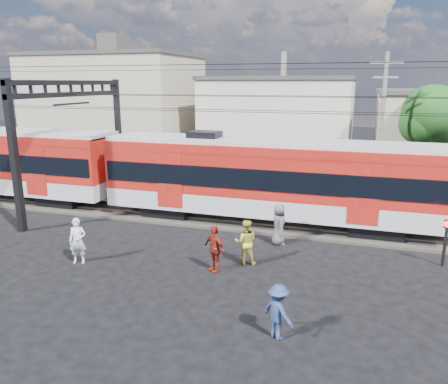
{
  "coord_description": "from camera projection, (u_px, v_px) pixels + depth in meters",
  "views": [
    {
      "loc": [
        4.96,
        -12.26,
        6.83
      ],
      "look_at": [
        -0.5,
        5.0,
        2.26
      ],
      "focal_mm": 35.0,
      "sensor_mm": 36.0,
      "label": 1
    }
  ],
  "objects": [
    {
      "name": "building_midwest",
      "position": [
        282.0,
        119.0,
        39.11
      ],
      "size": [
        12.24,
        12.24,
        7.3
      ],
      "color": "beige",
      "rests_on": "ground"
    },
    {
      "name": "building_west",
      "position": [
        116.0,
        106.0,
        40.47
      ],
      "size": [
        14.28,
        10.2,
        9.3
      ],
      "color": "tan",
      "rests_on": "ground"
    },
    {
      "name": "tree_near",
      "position": [
        434.0,
        118.0,
        27.36
      ],
      "size": [
        3.82,
        3.64,
        6.72
      ],
      "color": "#382619",
      "rests_on": "ground"
    },
    {
      "name": "utility_pole_mid",
      "position": [
        382.0,
        123.0,
        25.46
      ],
      "size": [
        1.8,
        0.24,
        8.5
      ],
      "color": "slate",
      "rests_on": "ground"
    },
    {
      "name": "crossing_signal",
      "position": [
        446.0,
        234.0,
        16.39
      ],
      "size": [
        0.27,
        0.27,
        1.85
      ],
      "color": "black",
      "rests_on": "ground"
    },
    {
      "name": "pedestrian_d",
      "position": [
        214.0,
        248.0,
        16.04
      ],
      "size": [
        1.12,
        0.91,
        1.78
      ],
      "primitive_type": "imported",
      "rotation": [
        0.0,
        0.0,
        -0.54
      ],
      "color": "maroon",
      "rests_on": "ground"
    },
    {
      "name": "pedestrian_c",
      "position": [
        278.0,
        312.0,
        11.82
      ],
      "size": [
        1.17,
        1.06,
        1.58
      ],
      "primitive_type": "imported",
      "rotation": [
        0.0,
        0.0,
        2.54
      ],
      "color": "navy",
      "rests_on": "ground"
    },
    {
      "name": "ground",
      "position": [
        193.0,
        294.0,
        14.46
      ],
      "size": [
        120.0,
        120.0,
        0.0
      ],
      "primitive_type": "plane",
      "color": "black",
      "rests_on": "ground"
    },
    {
      "name": "pedestrian_a",
      "position": [
        78.0,
        241.0,
        16.77
      ],
      "size": [
        0.76,
        0.61,
        1.8
      ],
      "primitive_type": "imported",
      "rotation": [
        0.0,
        0.0,
        0.31
      ],
      "color": "silver",
      "rests_on": "ground"
    },
    {
      "name": "pedestrian_e",
      "position": [
        279.0,
        225.0,
        18.72
      ],
      "size": [
        0.89,
        1.04,
        1.79
      ],
      "primitive_type": "imported",
      "rotation": [
        0.0,
        0.0,
        2.02
      ],
      "color": "#4E4D53",
      "rests_on": "ground"
    },
    {
      "name": "rail_near",
      "position": [
        248.0,
        224.0,
        21.11
      ],
      "size": [
        70.0,
        0.12,
        0.12
      ],
      "primitive_type": "cube",
      "color": "#59544C",
      "rests_on": "track_bed"
    },
    {
      "name": "catenary",
      "position": [
        95.0,
        115.0,
        23.12
      ],
      "size": [
        70.0,
        9.3,
        7.52
      ],
      "color": "black",
      "rests_on": "ground"
    },
    {
      "name": "commuter_train",
      "position": [
        272.0,
        177.0,
        20.98
      ],
      "size": [
        50.3,
        3.08,
        4.17
      ],
      "color": "black",
      "rests_on": "ground"
    },
    {
      "name": "pedestrian_b",
      "position": [
        246.0,
        242.0,
        16.7
      ],
      "size": [
        0.99,
        0.86,
        1.76
      ],
      "primitive_type": "imported",
      "rotation": [
        0.0,
        0.0,
        3.39
      ],
      "color": "gold",
      "rests_on": "ground"
    },
    {
      "name": "rail_far",
      "position": [
        255.0,
        215.0,
        22.5
      ],
      "size": [
        70.0,
        0.12,
        0.12
      ],
      "primitive_type": "cube",
      "color": "#59544C",
      "rests_on": "track_bed"
    },
    {
      "name": "track_bed",
      "position": [
        252.0,
        221.0,
        21.84
      ],
      "size": [
        70.0,
        3.4,
        0.12
      ],
      "primitive_type": "cube",
      "color": "#2D2823",
      "rests_on": "ground"
    }
  ]
}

